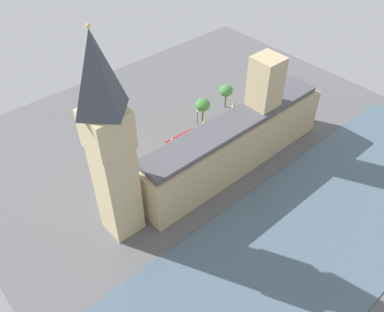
{
  "coord_description": "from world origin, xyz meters",
  "views": [
    {
      "loc": [
        -62.97,
        70.29,
        85.15
      ],
      "look_at": [
        1.0,
        13.75,
        9.07
      ],
      "focal_mm": 37.32,
      "sensor_mm": 36.0,
      "label": 1
    }
  ],
  "objects_px": {
    "car_white_corner": "(223,128)",
    "pedestrian_opposite_hall": "(225,138)",
    "double_decker_bus_trailing": "(181,142)",
    "street_lamp_leading": "(197,114)",
    "plane_tree_kerbside": "(203,105)",
    "plane_tree_near_tower": "(226,91)",
    "clock_tower": "(109,142)",
    "car_black_far_end": "(141,178)",
    "pedestrian_by_river_gate": "(260,118)",
    "car_yellow_cab_under_trees": "(251,111)",
    "parliament_building": "(236,138)"
  },
  "relations": [
    {
      "from": "plane_tree_near_tower",
      "to": "double_decker_bus_trailing",
      "type": "bearing_deg",
      "value": 104.68
    },
    {
      "from": "double_decker_bus_trailing",
      "to": "street_lamp_leading",
      "type": "height_order",
      "value": "street_lamp_leading"
    },
    {
      "from": "car_white_corner",
      "to": "pedestrian_opposite_hall",
      "type": "bearing_deg",
      "value": 148.74
    },
    {
      "from": "plane_tree_near_tower",
      "to": "pedestrian_opposite_hall",
      "type": "bearing_deg",
      "value": 135.13
    },
    {
      "from": "car_white_corner",
      "to": "pedestrian_opposite_hall",
      "type": "relative_size",
      "value": 2.8
    },
    {
      "from": "car_yellow_cab_under_trees",
      "to": "street_lamp_leading",
      "type": "bearing_deg",
      "value": 67.64
    },
    {
      "from": "car_yellow_cab_under_trees",
      "to": "parliament_building",
      "type": "bearing_deg",
      "value": 121.65
    },
    {
      "from": "double_decker_bus_trailing",
      "to": "car_black_far_end",
      "type": "height_order",
      "value": "double_decker_bus_trailing"
    },
    {
      "from": "parliament_building",
      "to": "double_decker_bus_trailing",
      "type": "distance_m",
      "value": 19.25
    },
    {
      "from": "car_black_far_end",
      "to": "street_lamp_leading",
      "type": "xyz_separation_m",
      "value": [
        9.46,
        -31.38,
        3.13
      ]
    },
    {
      "from": "clock_tower",
      "to": "plane_tree_kerbside",
      "type": "height_order",
      "value": "clock_tower"
    },
    {
      "from": "double_decker_bus_trailing",
      "to": "pedestrian_opposite_hall",
      "type": "relative_size",
      "value": 6.26
    },
    {
      "from": "car_white_corner",
      "to": "car_black_far_end",
      "type": "relative_size",
      "value": 1.1
    },
    {
      "from": "clock_tower",
      "to": "car_black_far_end",
      "type": "distance_m",
      "value": 33.12
    },
    {
      "from": "car_white_corner",
      "to": "pedestrian_by_river_gate",
      "type": "xyz_separation_m",
      "value": [
        -4.68,
        -14.35,
        -0.22
      ]
    },
    {
      "from": "car_black_far_end",
      "to": "pedestrian_opposite_hall",
      "type": "distance_m",
      "value": 32.62
    },
    {
      "from": "pedestrian_by_river_gate",
      "to": "car_white_corner",
      "type": "bearing_deg",
      "value": 99.24
    },
    {
      "from": "car_black_far_end",
      "to": "street_lamp_leading",
      "type": "height_order",
      "value": "street_lamp_leading"
    },
    {
      "from": "plane_tree_kerbside",
      "to": "plane_tree_near_tower",
      "type": "relative_size",
      "value": 1.01
    },
    {
      "from": "car_yellow_cab_under_trees",
      "to": "street_lamp_leading",
      "type": "height_order",
      "value": "street_lamp_leading"
    },
    {
      "from": "parliament_building",
      "to": "clock_tower",
      "type": "relative_size",
      "value": 1.19
    },
    {
      "from": "double_decker_bus_trailing",
      "to": "plane_tree_kerbside",
      "type": "xyz_separation_m",
      "value": [
        6.25,
        -15.38,
        4.3
      ]
    },
    {
      "from": "car_black_far_end",
      "to": "pedestrian_opposite_hall",
      "type": "relative_size",
      "value": 2.55
    },
    {
      "from": "car_black_far_end",
      "to": "pedestrian_opposite_hall",
      "type": "height_order",
      "value": "car_black_far_end"
    },
    {
      "from": "pedestrian_by_river_gate",
      "to": "plane_tree_near_tower",
      "type": "relative_size",
      "value": 0.16
    },
    {
      "from": "car_white_corner",
      "to": "plane_tree_near_tower",
      "type": "distance_m",
      "value": 15.21
    },
    {
      "from": "plane_tree_kerbside",
      "to": "plane_tree_near_tower",
      "type": "xyz_separation_m",
      "value": [
        1.01,
        -12.33,
        0.04
      ]
    },
    {
      "from": "car_black_far_end",
      "to": "pedestrian_by_river_gate",
      "type": "height_order",
      "value": "car_black_far_end"
    },
    {
      "from": "car_white_corner",
      "to": "pedestrian_by_river_gate",
      "type": "relative_size",
      "value": 3.16
    },
    {
      "from": "parliament_building",
      "to": "plane_tree_near_tower",
      "type": "relative_size",
      "value": 7.35
    },
    {
      "from": "clock_tower",
      "to": "car_black_far_end",
      "type": "relative_size",
      "value": 13.03
    },
    {
      "from": "clock_tower",
      "to": "street_lamp_leading",
      "type": "height_order",
      "value": "clock_tower"
    },
    {
      "from": "pedestrian_opposite_hall",
      "to": "pedestrian_by_river_gate",
      "type": "bearing_deg",
      "value": -44.87
    },
    {
      "from": "street_lamp_leading",
      "to": "parliament_building",
      "type": "bearing_deg",
      "value": 169.12
    },
    {
      "from": "car_white_corner",
      "to": "plane_tree_kerbside",
      "type": "relative_size",
      "value": 0.51
    },
    {
      "from": "car_white_corner",
      "to": "street_lamp_leading",
      "type": "bearing_deg",
      "value": 31.01
    },
    {
      "from": "parliament_building",
      "to": "pedestrian_opposite_hall",
      "type": "distance_m",
      "value": 13.72
    },
    {
      "from": "clock_tower",
      "to": "pedestrian_opposite_hall",
      "type": "distance_m",
      "value": 54.61
    },
    {
      "from": "car_white_corner",
      "to": "car_black_far_end",
      "type": "distance_m",
      "value": 35.63
    },
    {
      "from": "clock_tower",
      "to": "car_yellow_cab_under_trees",
      "type": "xyz_separation_m",
      "value": [
        12.34,
        -64.19,
        -28.11
      ]
    },
    {
      "from": "double_decker_bus_trailing",
      "to": "plane_tree_near_tower",
      "type": "height_order",
      "value": "plane_tree_near_tower"
    },
    {
      "from": "car_white_corner",
      "to": "double_decker_bus_trailing",
      "type": "bearing_deg",
      "value": 87.56
    },
    {
      "from": "pedestrian_opposite_hall",
      "to": "plane_tree_kerbside",
      "type": "bearing_deg",
      "value": 40.0
    },
    {
      "from": "double_decker_bus_trailing",
      "to": "clock_tower",
      "type": "bearing_deg",
      "value": -64.75
    },
    {
      "from": "clock_tower",
      "to": "pedestrian_opposite_hall",
      "type": "height_order",
      "value": "clock_tower"
    },
    {
      "from": "parliament_building",
      "to": "plane_tree_kerbside",
      "type": "relative_size",
      "value": 7.29
    },
    {
      "from": "car_white_corner",
      "to": "pedestrian_by_river_gate",
      "type": "bearing_deg",
      "value": -104.0
    },
    {
      "from": "pedestrian_opposite_hall",
      "to": "clock_tower",
      "type": "bearing_deg",
      "value": 145.25
    },
    {
      "from": "clock_tower",
      "to": "double_decker_bus_trailing",
      "type": "relative_size",
      "value": 5.31
    },
    {
      "from": "car_white_corner",
      "to": "street_lamp_leading",
      "type": "relative_size",
      "value": 0.83
    }
  ]
}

